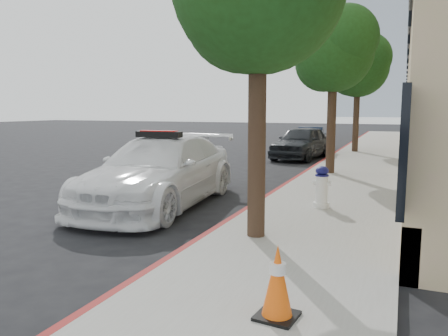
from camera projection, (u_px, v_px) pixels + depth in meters
ground at (167, 206)px, 10.44m from camera, size 120.00×120.00×0.00m
sidewalk at (362, 162)px, 18.23m from camera, size 3.20×50.00×0.15m
curb_strip at (325, 161)px, 18.81m from camera, size 0.12×50.00×0.15m
tower_left at (374, 5)px, 117.80m from camera, size 18.00×14.00×60.00m
tower_right at (423, 41)px, 127.72m from camera, size 14.00×14.00×44.00m
tree_mid at (335, 51)px, 14.25m from camera, size 2.77×2.64×5.43m
tree_far at (359, 66)px, 21.55m from camera, size 3.10×3.00×5.81m
police_car at (160, 171)px, 10.43m from camera, size 2.71×5.82×1.80m
parked_car_mid at (302, 142)px, 20.12m from camera, size 2.34×4.66×1.52m
parked_car_far at (310, 139)px, 24.35m from camera, size 1.81×4.02×1.28m
fire_hydrant at (322, 187)px, 9.56m from camera, size 0.38×0.35×0.91m
traffic_cone at (277, 282)px, 4.50m from camera, size 0.45×0.45×0.78m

